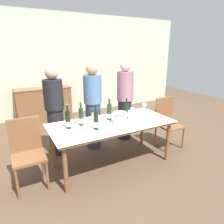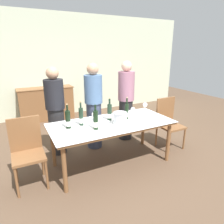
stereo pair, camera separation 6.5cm
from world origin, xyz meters
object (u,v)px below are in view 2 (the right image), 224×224
wine_glass_1 (145,105)px  person_guest_left (94,107)px  wine_glass_2 (94,115)px  person_host (56,112)px  sideboard_cabinet (47,104)px  chair_left_end (27,148)px  wine_bottle_3 (96,121)px  chair_right_end (168,120)px  wine_glass_0 (133,110)px  person_guest_right (126,101)px  dining_table (112,127)px  wine_bottle_1 (68,120)px  wine_bottle_0 (110,112)px  wine_bottle_2 (127,111)px  wine_bottle_4 (81,117)px  ice_bucket (120,118)px

wine_glass_1 → person_guest_left: bearing=155.6°
wine_glass_2 → person_host: person_host is taller
sideboard_cabinet → chair_left_end: chair_left_end is taller
wine_bottle_3 → chair_left_end: bearing=166.8°
sideboard_cabinet → wine_bottle_3: wine_bottle_3 is taller
wine_bottle_3 → person_guest_left: (0.31, 0.84, -0.05)m
chair_right_end → wine_bottle_3: bearing=-172.1°
wine_glass_0 → wine_glass_2: bearing=175.5°
chair_right_end → person_guest_right: (-0.55, 0.68, 0.28)m
dining_table → wine_bottle_1: 0.71m
wine_bottle_0 → wine_bottle_2: size_ratio=1.00×
wine_bottle_4 → person_guest_left: 0.73m
dining_table → wine_glass_2: wine_glass_2 is taller
wine_bottle_2 → wine_bottle_3: size_ratio=1.01×
ice_bucket → chair_right_end: size_ratio=0.23×
sideboard_cabinet → wine_bottle_2: 2.91m
chair_right_end → person_host: 2.12m
wine_bottle_4 → wine_bottle_0: bearing=1.8°
wine_bottle_0 → chair_left_end: bearing=-177.7°
wine_glass_0 → person_host: 1.36m
wine_bottle_1 → person_guest_right: person_guest_right is taller
ice_bucket → wine_bottle_0: size_ratio=0.59×
ice_bucket → wine_glass_2: (-0.30, 0.33, -0.00)m
dining_table → wine_glass_2: size_ratio=13.91×
wine_bottle_4 → person_host: (-0.25, 0.66, -0.07)m
ice_bucket → wine_bottle_1: (-0.77, 0.20, 0.03)m
sideboard_cabinet → wine_bottle_0: 2.77m
ice_bucket → wine_bottle_2: 0.27m
wine_bottle_3 → chair_left_end: size_ratio=0.39×
person_host → person_guest_right: person_guest_right is taller
wine_bottle_4 → wine_glass_2: 0.28m
wine_bottle_1 → wine_bottle_4: bearing=7.8°
ice_bucket → person_guest_left: 0.81m
wine_bottle_4 → chair_right_end: wine_bottle_4 is taller
wine_bottle_1 → chair_left_end: (-0.60, -0.01, -0.31)m
dining_table → wine_bottle_2: size_ratio=5.23×
wine_bottle_0 → person_host: 0.99m
ice_bucket → wine_glass_2: bearing=131.7°
wine_glass_1 → person_guest_right: 0.49m
person_guest_right → wine_glass_0: bearing=-110.0°
wine_bottle_4 → wine_bottle_3: bearing=-62.7°
ice_bucket → wine_glass_1: (0.77, 0.40, 0.01)m
wine_bottle_4 → chair_left_end: bearing=-177.4°
dining_table → chair_left_end: (-1.27, 0.09, -0.11)m
wine_glass_0 → wine_glass_2: (-0.71, 0.06, -0.00)m
person_guest_left → wine_bottle_3: bearing=-110.4°
wine_bottle_3 → wine_bottle_4: (-0.13, 0.26, -0.00)m
wine_bottle_3 → wine_bottle_4: wine_bottle_4 is taller
wine_bottle_0 → wine_bottle_2: wine_bottle_0 is taller
dining_table → wine_glass_0: size_ratio=13.30×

